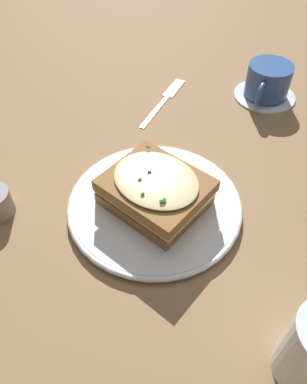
{
  "coord_description": "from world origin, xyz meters",
  "views": [
    {
      "loc": [
        0.0,
        -0.37,
        0.45
      ],
      "look_at": [
        -0.02,
        -0.0,
        0.04
      ],
      "focal_mm": 35.0,
      "sensor_mm": 36.0,
      "label": 1
    }
  ],
  "objects": [
    {
      "name": "teacup_with_saucer",
      "position": [
        0.18,
        0.32,
        0.03
      ],
      "size": [
        0.13,
        0.14,
        0.07
      ],
      "rotation": [
        0.0,
        0.0,
        4.32
      ],
      "color": "white",
      "rests_on": "ground_plane"
    },
    {
      "name": "fork",
      "position": [
        -0.02,
        0.31,
        0.0
      ],
      "size": [
        0.09,
        0.18,
        0.0
      ],
      "rotation": [
        0.0,
        0.0,
        5.9
      ],
      "color": "silver",
      "rests_on": "ground_plane"
    },
    {
      "name": "dinner_plate",
      "position": [
        -0.02,
        -0.0,
        0.01
      ],
      "size": [
        0.27,
        0.27,
        0.01
      ],
      "color": "white",
      "rests_on": "ground_plane"
    },
    {
      "name": "sandwich",
      "position": [
        -0.02,
        -0.01,
        0.05
      ],
      "size": [
        0.18,
        0.18,
        0.07
      ],
      "rotation": [
        0.0,
        0.0,
        5.65
      ],
      "color": "olive",
      "rests_on": "dinner_plate"
    },
    {
      "name": "ground_plane",
      "position": [
        0.0,
        0.0,
        0.0
      ],
      "size": [
        2.4,
        2.4,
        0.0
      ],
      "primitive_type": "plane",
      "color": "olive"
    }
  ]
}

